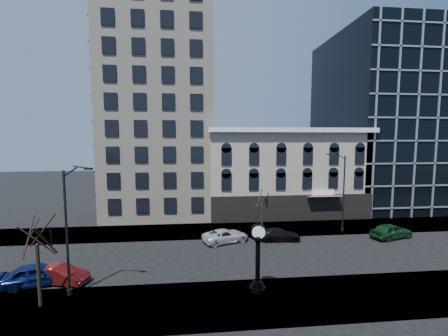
{
  "coord_description": "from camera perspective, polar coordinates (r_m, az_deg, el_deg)",
  "views": [
    {
      "loc": [
        -1.13,
        -27.08,
        11.06
      ],
      "look_at": [
        2.0,
        4.0,
        8.0
      ],
      "focal_mm": 24.0,
      "sensor_mm": 36.0,
      "label": 1
    }
  ],
  "objects": [
    {
      "name": "sidewalk_near",
      "position": [
        22.05,
        -2.24,
        -24.33
      ],
      "size": [
        160.0,
        6.0,
        0.12
      ],
      "primitive_type": "cube",
      "color": "gray",
      "rests_on": "ground"
    },
    {
      "name": "bare_tree_near",
      "position": [
        23.02,
        -32.2,
        -10.01
      ],
      "size": [
        3.92,
        3.92,
        6.74
      ],
      "color": "black",
      "rests_on": "sidewalk_near"
    },
    {
      "name": "street_clock",
      "position": [
        22.5,
        6.45,
        -16.97
      ],
      "size": [
        1.16,
        1.16,
        5.12
      ],
      "rotation": [
        0.0,
        0.0,
        -0.24
      ],
      "color": "black",
      "rests_on": "sidewalk_near"
    },
    {
      "name": "ground",
      "position": [
        29.27,
        -3.25,
        -16.61
      ],
      "size": [
        160.0,
        160.0,
        0.0
      ],
      "primitive_type": "plane",
      "color": "black",
      "rests_on": "ground"
    },
    {
      "name": "car_far_c",
      "position": [
        38.79,
        29.21,
        -10.43
      ],
      "size": [
        5.2,
        3.17,
        1.65
      ],
      "primitive_type": "imported",
      "rotation": [
        0.0,
        0.0,
        1.84
      ],
      "color": "#143F1E",
      "rests_on": "ground"
    },
    {
      "name": "bare_tree_far",
      "position": [
        36.31,
        7.3,
        -5.57
      ],
      "size": [
        3.04,
        3.04,
        5.22
      ],
      "color": "black",
      "rests_on": "sidewalk_far"
    },
    {
      "name": "street_lamp_near",
      "position": [
        22.75,
        -26.73,
        -4.89
      ],
      "size": [
        2.35,
        0.95,
        9.32
      ],
      "rotation": [
        0.0,
        0.0,
        -0.3
      ],
      "color": "black",
      "rests_on": "sidewalk_near"
    },
    {
      "name": "car_far_b",
      "position": [
        33.94,
        10.47,
        -12.34
      ],
      "size": [
        4.67,
        2.11,
        1.33
      ],
      "primitive_type": "imported",
      "rotation": [
        0.0,
        0.0,
        1.51
      ],
      "color": "black",
      "rests_on": "ground"
    },
    {
      "name": "cream_tower",
      "position": [
        46.96,
        -12.21,
        15.6
      ],
      "size": [
        15.9,
        15.4,
        42.5
      ],
      "color": "beige",
      "rests_on": "ground"
    },
    {
      "name": "car_near_b",
      "position": [
        27.38,
        -28.73,
        -17.35
      ],
      "size": [
        4.47,
        2.52,
        1.4
      ],
      "primitive_type": "imported",
      "rotation": [
        0.0,
        0.0,
        1.31
      ],
      "color": "maroon",
      "rests_on": "ground"
    },
    {
      "name": "victorian_row",
      "position": [
        45.22,
        11.17,
        -0.94
      ],
      "size": [
        22.6,
        11.19,
        12.5
      ],
      "color": "#A99B8B",
      "rests_on": "ground"
    },
    {
      "name": "car_far_a",
      "position": [
        32.91,
        0.28,
        -12.77
      ],
      "size": [
        5.47,
        3.86,
        1.38
      ],
      "primitive_type": "imported",
      "rotation": [
        0.0,
        0.0,
        1.92
      ],
      "color": "silver",
      "rests_on": "ground"
    },
    {
      "name": "car_near_a",
      "position": [
        27.89,
        -32.05,
        -16.79
      ],
      "size": [
        5.26,
        3.25,
        1.67
      ],
      "primitive_type": "imported",
      "rotation": [
        0.0,
        0.0,
        1.85
      ],
      "color": "#0C194C",
      "rests_on": "ground"
    },
    {
      "name": "street_lamp_far",
      "position": [
        37.3,
        21.01,
        -0.56
      ],
      "size": [
        2.47,
        0.39,
        9.52
      ],
      "rotation": [
        0.0,
        0.0,
        3.1
      ],
      "color": "black",
      "rests_on": "sidewalk_far"
    },
    {
      "name": "glass_office",
      "position": [
        58.38,
        29.12,
        7.78
      ],
      "size": [
        20.0,
        20.15,
        28.0
      ],
      "color": "black",
      "rests_on": "ground"
    },
    {
      "name": "sidewalk_far",
      "position": [
        36.78,
        -3.81,
        -11.82
      ],
      "size": [
        160.0,
        6.0,
        0.12
      ],
      "primitive_type": "cube",
      "color": "gray",
      "rests_on": "ground"
    }
  ]
}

